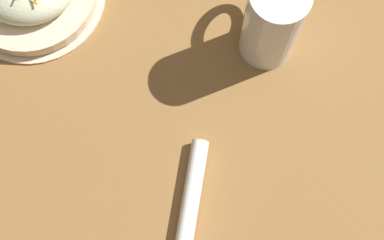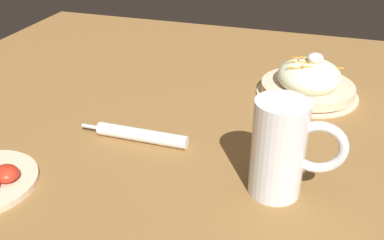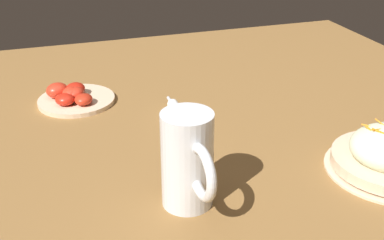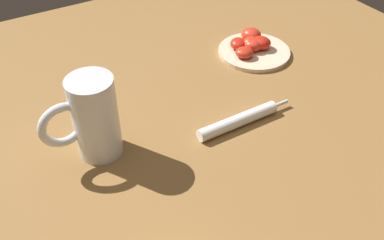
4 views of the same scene
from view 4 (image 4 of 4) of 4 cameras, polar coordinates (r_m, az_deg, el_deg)
name	(u,v)px [view 4 (image 4 of 4)]	position (r m, az deg, el deg)	size (l,w,h in m)	color
ground_plane	(212,148)	(0.79, 2.73, -3.76)	(1.43, 1.43, 0.00)	olive
beer_mug	(94,121)	(0.76, -12.92, -0.15)	(0.08, 0.14, 0.16)	white
napkin_roll	(239,121)	(0.84, 6.24, -0.07)	(0.03, 0.21, 0.02)	white
tomato_plate	(252,47)	(1.06, 8.04, 9.61)	(0.17, 0.17, 0.04)	beige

